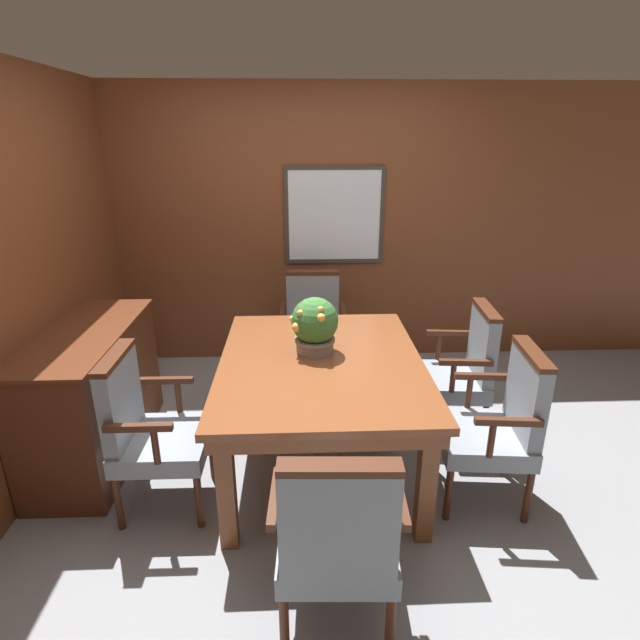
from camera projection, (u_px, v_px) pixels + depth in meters
name	position (u px, v px, depth m)	size (l,w,h in m)	color
ground_plane	(314.00, 469.00, 3.22)	(14.00, 14.00, 0.00)	gray
wall_back	(307.00, 229.00, 4.48)	(7.20, 0.08, 2.45)	brown
dining_table	(321.00, 373.00, 3.08)	(1.23, 1.59, 0.74)	brown
chair_right_far	(461.00, 367.00, 3.48)	(0.53, 0.57, 0.95)	#472314
chair_head_far	(313.00, 325.00, 4.24)	(0.55, 0.50, 0.95)	#472314
chair_head_near	(337.00, 535.00, 2.02)	(0.56, 0.52, 0.95)	#472314
chair_left_near	(148.00, 427.00, 2.77)	(0.50, 0.54, 0.95)	#472314
chair_right_near	(499.00, 422.00, 2.82)	(0.54, 0.57, 0.95)	#472314
potted_plant	(315.00, 325.00, 3.09)	(0.30, 0.29, 0.35)	gray
sideboard_cabinet	(93.00, 394.00, 3.26)	(0.53, 1.30, 0.87)	#512816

